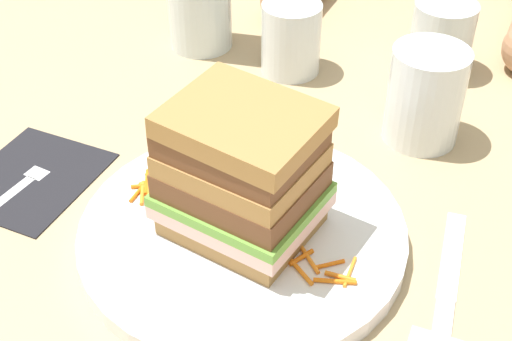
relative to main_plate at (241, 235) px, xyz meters
name	(u,v)px	position (x,y,z in m)	size (l,w,h in m)	color
ground_plane	(224,235)	(-0.02, 0.00, -0.01)	(3.00, 3.00, 0.00)	tan
main_plate	(241,235)	(0.00, 0.00, 0.00)	(0.28, 0.28, 0.02)	white
sandwich	(240,176)	(0.00, 0.00, 0.07)	(0.14, 0.12, 0.12)	#A87A42
carrot_shred_0	(139,191)	(-0.10, 0.00, 0.01)	(0.00, 0.00, 0.03)	orange
carrot_shred_1	(142,194)	(-0.10, 0.00, 0.01)	(0.00, 0.00, 0.03)	orange
carrot_shred_2	(147,182)	(-0.10, 0.02, 0.01)	(0.00, 0.00, 0.03)	orange
carrot_shred_3	(156,179)	(-0.10, 0.03, 0.01)	(0.00, 0.00, 0.02)	orange
carrot_shred_4	(148,191)	(-0.10, 0.01, 0.01)	(0.00, 0.00, 0.02)	orange
carrot_shred_5	(182,199)	(-0.06, 0.01, 0.01)	(0.00, 0.00, 0.02)	orange
carrot_shred_6	(143,186)	(-0.10, 0.01, 0.01)	(0.00, 0.00, 0.02)	orange
carrot_shred_7	(153,191)	(-0.09, 0.01, 0.01)	(0.00, 0.00, 0.03)	orange
carrot_shred_8	(166,204)	(-0.07, 0.00, 0.01)	(0.00, 0.00, 0.02)	orange
carrot_shred_9	(329,264)	(0.08, -0.01, 0.01)	(0.00, 0.00, 0.03)	orange
carrot_shred_10	(340,277)	(0.09, -0.02, 0.01)	(0.00, 0.00, 0.02)	orange
carrot_shred_11	(301,257)	(0.06, -0.01, 0.01)	(0.00, 0.00, 0.02)	orange
carrot_shred_12	(301,272)	(0.07, -0.03, 0.01)	(0.00, 0.00, 0.03)	orange
carrot_shred_13	(335,281)	(0.09, -0.03, 0.01)	(0.00, 0.00, 0.03)	orange
carrot_shred_14	(309,259)	(0.07, -0.01, 0.01)	(0.00, 0.00, 0.03)	orange
carrot_shred_15	(350,272)	(0.10, -0.01, 0.01)	(0.00, 0.00, 0.03)	orange
napkin_dark	(31,177)	(-0.22, 0.00, -0.01)	(0.11, 0.13, 0.00)	black
fork	(14,188)	(-0.22, -0.03, 0.00)	(0.03, 0.17, 0.00)	silver
knife	(446,301)	(0.17, 0.01, -0.01)	(0.04, 0.20, 0.00)	silver
juice_glass	(425,99)	(0.10, 0.22, 0.04)	(0.08, 0.08, 0.10)	white
empty_tumbler_0	(291,38)	(-0.07, 0.28, 0.03)	(0.07, 0.07, 0.08)	silver
empty_tumbler_1	(441,38)	(0.08, 0.36, 0.03)	(0.07, 0.07, 0.08)	silver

